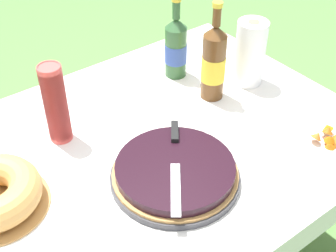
{
  "coord_description": "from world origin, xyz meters",
  "views": [
    {
      "loc": [
        -0.51,
        -0.92,
        1.68
      ],
      "look_at": [
        0.17,
        -0.02,
        0.77
      ],
      "focal_mm": 50.0,
      "sensor_mm": 36.0,
      "label": 1
    }
  ],
  "objects_px": {
    "berry_tart": "(175,173)",
    "cider_bottle_green": "(176,48)",
    "serving_knife": "(175,157)",
    "snack_plate_left": "(333,142)",
    "cup_stack": "(56,104)",
    "cider_bottle_amber": "(214,63)",
    "paper_towel_roll": "(250,53)"
  },
  "relations": [
    {
      "from": "berry_tart",
      "to": "cider_bottle_green",
      "type": "height_order",
      "value": "cider_bottle_green"
    },
    {
      "from": "serving_knife",
      "to": "snack_plate_left",
      "type": "xyz_separation_m",
      "value": [
        0.47,
        -0.2,
        -0.05
      ]
    },
    {
      "from": "serving_knife",
      "to": "cup_stack",
      "type": "distance_m",
      "value": 0.4
    },
    {
      "from": "serving_knife",
      "to": "berry_tart",
      "type": "bearing_deg",
      "value": -0.0
    },
    {
      "from": "cider_bottle_amber",
      "to": "cider_bottle_green",
      "type": "bearing_deg",
      "value": 94.45
    },
    {
      "from": "cider_bottle_green",
      "to": "snack_plate_left",
      "type": "relative_size",
      "value": 1.42
    },
    {
      "from": "cider_bottle_green",
      "to": "serving_knife",
      "type": "bearing_deg",
      "value": -128.22
    },
    {
      "from": "berry_tart",
      "to": "paper_towel_roll",
      "type": "xyz_separation_m",
      "value": [
        0.53,
        0.24,
        0.09
      ]
    },
    {
      "from": "berry_tart",
      "to": "cup_stack",
      "type": "relative_size",
      "value": 1.4
    },
    {
      "from": "serving_knife",
      "to": "cider_bottle_green",
      "type": "bearing_deg",
      "value": 179.12
    },
    {
      "from": "snack_plate_left",
      "to": "cider_bottle_green",
      "type": "bearing_deg",
      "value": 102.7
    },
    {
      "from": "cider_bottle_amber",
      "to": "snack_plate_left",
      "type": "xyz_separation_m",
      "value": [
        0.13,
        -0.43,
        -0.12
      ]
    },
    {
      "from": "cup_stack",
      "to": "snack_plate_left",
      "type": "distance_m",
      "value": 0.87
    },
    {
      "from": "serving_knife",
      "to": "cup_stack",
      "type": "bearing_deg",
      "value": -113.66
    },
    {
      "from": "berry_tart",
      "to": "snack_plate_left",
      "type": "xyz_separation_m",
      "value": [
        0.49,
        -0.18,
        -0.02
      ]
    },
    {
      "from": "snack_plate_left",
      "to": "berry_tart",
      "type": "bearing_deg",
      "value": 159.76
    },
    {
      "from": "cider_bottle_amber",
      "to": "paper_towel_roll",
      "type": "relative_size",
      "value": 1.46
    },
    {
      "from": "cider_bottle_amber",
      "to": "paper_towel_roll",
      "type": "bearing_deg",
      "value": -3.18
    },
    {
      "from": "berry_tart",
      "to": "cider_bottle_amber",
      "type": "bearing_deg",
      "value": 34.86
    },
    {
      "from": "cup_stack",
      "to": "cider_bottle_green",
      "type": "height_order",
      "value": "cider_bottle_green"
    },
    {
      "from": "serving_knife",
      "to": "snack_plate_left",
      "type": "relative_size",
      "value": 1.42
    },
    {
      "from": "berry_tart",
      "to": "serving_knife",
      "type": "bearing_deg",
      "value": 52.65
    },
    {
      "from": "cider_bottle_green",
      "to": "cider_bottle_amber",
      "type": "relative_size",
      "value": 0.88
    },
    {
      "from": "cider_bottle_amber",
      "to": "paper_towel_roll",
      "type": "xyz_separation_m",
      "value": [
        0.17,
        -0.01,
        -0.02
      ]
    },
    {
      "from": "snack_plate_left",
      "to": "paper_towel_roll",
      "type": "relative_size",
      "value": 0.9
    },
    {
      "from": "berry_tart",
      "to": "serving_knife",
      "type": "relative_size",
      "value": 1.2
    },
    {
      "from": "paper_towel_roll",
      "to": "berry_tart",
      "type": "bearing_deg",
      "value": -155.34
    },
    {
      "from": "serving_knife",
      "to": "paper_towel_roll",
      "type": "bearing_deg",
      "value": 150.6
    },
    {
      "from": "berry_tart",
      "to": "serving_knife",
      "type": "xyz_separation_m",
      "value": [
        0.02,
        0.02,
        0.04
      ]
    },
    {
      "from": "cider_bottle_green",
      "to": "cider_bottle_amber",
      "type": "height_order",
      "value": "cider_bottle_amber"
    },
    {
      "from": "cup_stack",
      "to": "snack_plate_left",
      "type": "bearing_deg",
      "value": -39.64
    },
    {
      "from": "cup_stack",
      "to": "paper_towel_roll",
      "type": "height_order",
      "value": "cup_stack"
    }
  ]
}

